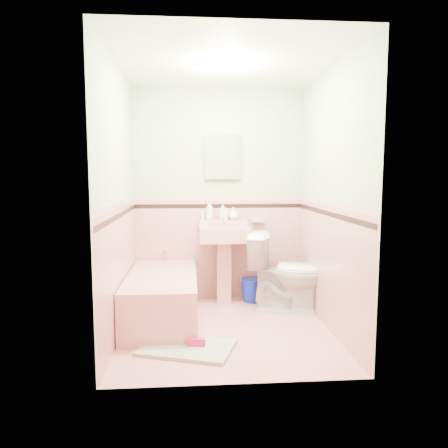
{
  "coord_description": "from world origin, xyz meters",
  "views": [
    {
      "loc": [
        -0.33,
        -4.0,
        1.49
      ],
      "look_at": [
        0.0,
        0.25,
        1.0
      ],
      "focal_mm": 34.41,
      "sensor_mm": 36.0,
      "label": 1
    }
  ],
  "objects": [
    {
      "name": "wall_back",
      "position": [
        0.0,
        1.1,
        1.25
      ],
      "size": [
        2.5,
        0.0,
        2.5
      ],
      "primitive_type": "plane",
      "rotation": [
        1.57,
        0.0,
        0.0
      ],
      "color": "beige",
      "rests_on": "ground"
    },
    {
      "name": "soap_dish",
      "position": [
        0.47,
        1.06,
        0.95
      ],
      "size": [
        0.13,
        0.08,
        0.04
      ],
      "primitive_type": "cube",
      "color": "#D18B87",
      "rests_on": "wall_back"
    },
    {
      "name": "cap_front",
      "position": [
        0.0,
        -1.08,
        1.22
      ],
      "size": [
        2.0,
        0.0,
        2.0
      ],
      "primitive_type": "plane",
      "rotation": [
        -1.57,
        0.0,
        0.0
      ],
      "color": "#D69193",
      "rests_on": "ground"
    },
    {
      "name": "wainscot_front",
      "position": [
        0.0,
        -1.09,
        0.6
      ],
      "size": [
        2.0,
        0.0,
        2.0
      ],
      "primitive_type": "plane",
      "rotation": [
        -1.57,
        0.0,
        0.0
      ],
      "color": "#D99591",
      "rests_on": "ground"
    },
    {
      "name": "wainscot_back",
      "position": [
        0.0,
        1.09,
        0.6
      ],
      "size": [
        2.0,
        0.0,
        2.0
      ],
      "primitive_type": "plane",
      "rotation": [
        1.57,
        0.0,
        0.0
      ],
      "color": "#D99591",
      "rests_on": "ground"
    },
    {
      "name": "soap_bottle_right",
      "position": [
        0.17,
        1.04,
        1.03
      ],
      "size": [
        0.13,
        0.13,
        0.15
      ],
      "primitive_type": "imported",
      "rotation": [
        0.0,
        0.0,
        -0.16
      ],
      "color": "#B2B2B2",
      "rests_on": "sink"
    },
    {
      "name": "wainscot_left",
      "position": [
        -0.99,
        0.0,
        0.6
      ],
      "size": [
        0.0,
        2.2,
        2.2
      ],
      "primitive_type": "plane",
      "rotation": [
        1.57,
        0.0,
        1.57
      ],
      "color": "#D99591",
      "rests_on": "ground"
    },
    {
      "name": "tube",
      "position": [
        -0.19,
        1.04,
        1.02
      ],
      "size": [
        0.04,
        0.04,
        0.12
      ],
      "primitive_type": "cylinder",
      "rotation": [
        0.0,
        0.0,
        0.25
      ],
      "color": "white",
      "rests_on": "sink"
    },
    {
      "name": "cap_left",
      "position": [
        -0.98,
        0.0,
        1.22
      ],
      "size": [
        0.0,
        2.2,
        2.2
      ],
      "primitive_type": "plane",
      "rotation": [
        1.57,
        0.0,
        1.57
      ],
      "color": "#D69193",
      "rests_on": "ground"
    },
    {
      "name": "soap_bottle_left",
      "position": [
        -0.11,
        1.04,
        1.07
      ],
      "size": [
        0.12,
        0.12,
        0.23
      ],
      "primitive_type": "imported",
      "rotation": [
        0.0,
        0.0,
        -0.4
      ],
      "color": "#B2B2B2",
      "rests_on": "sink"
    },
    {
      "name": "medicine_cabinet",
      "position": [
        0.05,
        1.07,
        1.7
      ],
      "size": [
        0.4,
        0.04,
        0.5
      ],
      "primitive_type": "cube",
      "color": "white",
      "rests_on": "wall_back"
    },
    {
      "name": "cap_right",
      "position": [
        0.98,
        0.0,
        1.22
      ],
      "size": [
        0.0,
        2.2,
        2.2
      ],
      "primitive_type": "plane",
      "rotation": [
        1.57,
        0.0,
        -1.57
      ],
      "color": "#D69193",
      "rests_on": "ground"
    },
    {
      "name": "cap_back",
      "position": [
        0.0,
        1.08,
        1.22
      ],
      "size": [
        2.0,
        0.0,
        2.0
      ],
      "primitive_type": "plane",
      "rotation": [
        1.57,
        0.0,
        0.0
      ],
      "color": "#D69193",
      "rests_on": "ground"
    },
    {
      "name": "accent_left",
      "position": [
        -0.98,
        0.0,
        1.12
      ],
      "size": [
        0.0,
        2.2,
        2.2
      ],
      "primitive_type": "plane",
      "rotation": [
        1.57,
        0.0,
        1.57
      ],
      "color": "black",
      "rests_on": "ground"
    },
    {
      "name": "wall_left",
      "position": [
        -1.0,
        0.0,
        1.25
      ],
      "size": [
        0.0,
        2.5,
        2.5
      ],
      "primitive_type": "plane",
      "rotation": [
        1.57,
        0.0,
        1.57
      ],
      "color": "beige",
      "rests_on": "ground"
    },
    {
      "name": "wainscot_right",
      "position": [
        0.99,
        0.0,
        0.6
      ],
      "size": [
        0.0,
        2.2,
        2.2
      ],
      "primitive_type": "plane",
      "rotation": [
        1.57,
        0.0,
        -1.57
      ],
      "color": "#D99591",
      "rests_on": "ground"
    },
    {
      "name": "bathtub",
      "position": [
        -0.63,
        0.33,
        0.23
      ],
      "size": [
        0.7,
        1.5,
        0.45
      ],
      "primitive_type": "cube",
      "color": "#D18B87",
      "rests_on": "floor"
    },
    {
      "name": "wall_front",
      "position": [
        0.0,
        -1.1,
        1.25
      ],
      "size": [
        2.5,
        0.0,
        2.5
      ],
      "primitive_type": "plane",
      "rotation": [
        -1.57,
        0.0,
        0.0
      ],
      "color": "beige",
      "rests_on": "ground"
    },
    {
      "name": "tub_faucet",
      "position": [
        -0.63,
        1.05,
        0.63
      ],
      "size": [
        0.04,
        0.12,
        0.04
      ],
      "primitive_type": "cylinder",
      "rotation": [
        1.57,
        0.0,
        0.0
      ],
      "color": "silver",
      "rests_on": "wall_back"
    },
    {
      "name": "ceiling",
      "position": [
        0.0,
        0.0,
        2.5
      ],
      "size": [
        2.2,
        2.2,
        0.0
      ],
      "primitive_type": "plane",
      "rotation": [
        3.14,
        0.0,
        0.0
      ],
      "color": "white",
      "rests_on": "ground"
    },
    {
      "name": "sink",
      "position": [
        0.05,
        0.86,
        0.45
      ],
      "size": [
        0.57,
        0.48,
        0.9
      ],
      "primitive_type": null,
      "color": "#D18B87",
      "rests_on": "floor"
    },
    {
      "name": "accent_right",
      "position": [
        0.98,
        0.0,
        1.12
      ],
      "size": [
        0.0,
        2.2,
        2.2
      ],
      "primitive_type": "plane",
      "rotation": [
        1.57,
        0.0,
        -1.57
      ],
      "color": "black",
      "rests_on": "ground"
    },
    {
      "name": "accent_back",
      "position": [
        0.0,
        1.08,
        1.12
      ],
      "size": [
        2.0,
        0.0,
        2.0
      ],
      "primitive_type": "plane",
      "rotation": [
        1.57,
        0.0,
        0.0
      ],
      "color": "black",
      "rests_on": "ground"
    },
    {
      "name": "bath_mat",
      "position": [
        -0.37,
        -0.45,
        0.02
      ],
      "size": [
        0.9,
        0.73,
        0.03
      ],
      "primitive_type": "cube",
      "rotation": [
        0.0,
        0.0,
        -0.32
      ],
      "color": "#96A388",
      "rests_on": "floor"
    },
    {
      "name": "bucket",
      "position": [
        0.39,
        0.9,
        0.14
      ],
      "size": [
        0.3,
        0.3,
        0.27
      ],
      "primitive_type": null,
      "rotation": [
        0.0,
        0.0,
        0.12
      ],
      "color": "#0D1FA8",
      "rests_on": "floor"
    },
    {
      "name": "sink_faucet",
      "position": [
        0.05,
        1.0,
        0.95
      ],
      "size": [
        0.02,
        0.02,
        0.1
      ],
      "primitive_type": "cylinder",
      "color": "silver",
      "rests_on": "sink"
    },
    {
      "name": "soap_bottle_mid",
      "position": [
        0.05,
        1.04,
        1.06
      ],
      "size": [
        0.11,
        0.11,
        0.21
      ],
      "primitive_type": "imported",
      "rotation": [
        0.0,
        0.0,
        0.2
      ],
      "color": "#B2B2B2",
      "rests_on": "sink"
    },
    {
      "name": "toilet",
      "position": [
        0.73,
        0.55,
        0.43
      ],
      "size": [
        0.94,
        0.71,
        0.85
      ],
      "primitive_type": "imported",
      "rotation": [
        0.0,
        0.0,
        1.26
      ],
      "color": "white",
      "rests_on": "floor"
    },
    {
      "name": "shoe",
      "position": [
        -0.3,
        -0.44,
        0.06
      ],
      "size": [
        0.17,
        0.1,
        0.06
      ],
      "primitive_type": "cube",
      "rotation": [
        0.0,
        0.0,
        -0.13
      ],
      "color": "#BF1E59",
      "rests_on": "bath_mat"
    },
    {
      "name": "floor",
      "position": [
        0.0,
        0.0,
        0.0
      ],
      "size": [
        2.2,
        2.2,
        0.0
      ],
      "primitive_type": "plane",
      "color": "#D68F8C",
      "rests_on": "ground"
    },
    {
      "name": "accent_front",
      "position": [
        0.0,
        -1.08,
        1.12
      ],
      "size": [
        2.0,
        0.0,
        2.0
      ],
      "primitive_type": "plane",
      "rotation": [
        -1.57,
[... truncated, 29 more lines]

